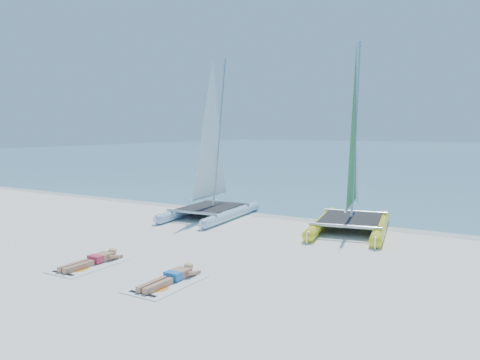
% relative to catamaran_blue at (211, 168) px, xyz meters
% --- Properties ---
extents(ground, '(140.00, 140.00, 0.00)m').
position_rel_catamaran_blue_xyz_m(ground, '(3.53, -3.91, -1.90)').
color(ground, white).
rests_on(ground, ground).
extents(sea, '(140.00, 115.00, 0.01)m').
position_rel_catamaran_blue_xyz_m(sea, '(3.53, 59.09, -1.89)').
color(sea, '#7CBFCE').
rests_on(sea, ground).
extents(wet_sand_strip, '(140.00, 1.40, 0.01)m').
position_rel_catamaran_blue_xyz_m(wet_sand_strip, '(3.53, 1.59, -1.89)').
color(wet_sand_strip, silver).
rests_on(wet_sand_strip, ground).
extents(catamaran_blue, '(2.57, 4.81, 6.36)m').
position_rel_catamaran_blue_xyz_m(catamaran_blue, '(0.00, 0.00, 0.00)').
color(catamaran_blue, silver).
rests_on(catamaran_blue, ground).
extents(catamaran_yellow, '(3.14, 5.32, 6.60)m').
position_rel_catamaran_blue_xyz_m(catamaran_yellow, '(5.29, 0.79, 0.18)').
color(catamaran_yellow, '#FFF11A').
rests_on(catamaran_yellow, ground).
extents(towel_a, '(1.00, 1.85, 0.02)m').
position_rel_catamaran_blue_xyz_m(towel_a, '(1.04, -6.99, -1.89)').
color(towel_a, white).
rests_on(towel_a, ground).
extents(sunbather_a, '(0.37, 1.73, 0.26)m').
position_rel_catamaran_blue_xyz_m(sunbather_a, '(1.04, -6.80, -1.78)').
color(sunbather_a, '#B77560').
rests_on(sunbather_a, towel_a).
extents(towel_b, '(1.00, 1.85, 0.02)m').
position_rel_catamaran_blue_xyz_m(towel_b, '(3.58, -7.07, -1.89)').
color(towel_b, white).
rests_on(towel_b, ground).
extents(sunbather_b, '(0.37, 1.73, 0.26)m').
position_rel_catamaran_blue_xyz_m(sunbather_b, '(3.58, -6.88, -1.78)').
color(sunbather_b, '#B77560').
rests_on(sunbather_b, towel_b).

